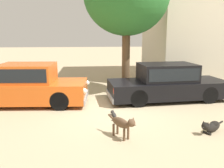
% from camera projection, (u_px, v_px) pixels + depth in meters
% --- Properties ---
extents(ground_plane, '(80.00, 80.00, 0.00)m').
position_uv_depth(ground_plane, '(109.00, 111.00, 8.11)').
color(ground_plane, tan).
extents(parked_sedan_nearest, '(4.41, 2.02, 1.52)m').
position_uv_depth(parked_sedan_nearest, '(29.00, 85.00, 8.75)').
color(parked_sedan_nearest, '#D15619').
rests_on(parked_sedan_nearest, ground_plane).
extents(parked_sedan_second, '(4.85, 1.99, 1.46)m').
position_uv_depth(parked_sedan_second, '(167.00, 82.00, 9.34)').
color(parked_sedan_second, black).
rests_on(parked_sedan_second, ground_plane).
extents(stray_dog_spotted, '(0.65, 0.90, 0.63)m').
position_uv_depth(stray_dog_spotted, '(123.00, 124.00, 5.90)').
color(stray_dog_spotted, brown).
rests_on(stray_dog_spotted, ground_plane).
extents(stray_dog_tan, '(0.93, 0.63, 0.39)m').
position_uv_depth(stray_dog_tan, '(212.00, 126.00, 6.32)').
color(stray_dog_tan, black).
rests_on(stray_dog_tan, ground_plane).
extents(stray_cat, '(0.22, 0.63, 0.17)m').
position_uv_depth(stray_cat, '(114.00, 115.00, 7.51)').
color(stray_cat, '#2D2B28').
rests_on(stray_cat, ground_plane).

